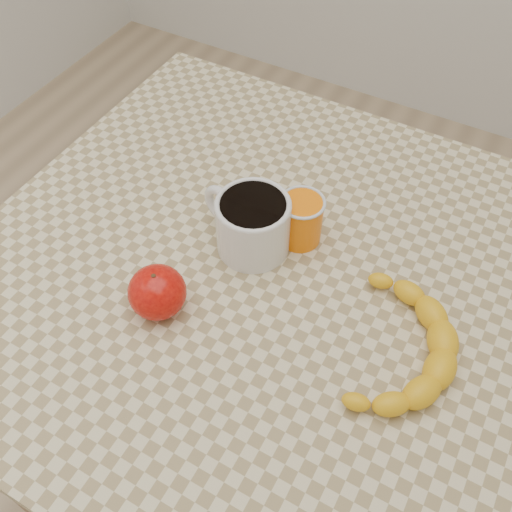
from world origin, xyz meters
The scene contains 6 objects.
ground centered at (0.00, 0.00, 0.00)m, with size 3.00×3.00×0.00m, color tan.
table centered at (0.00, 0.00, 0.66)m, with size 0.80×0.80×0.75m.
coffee_mug centered at (-0.02, 0.03, 0.80)m, with size 0.15×0.12×0.09m.
orange_juice_glass centered at (0.03, 0.08, 0.79)m, with size 0.07×0.07×0.08m.
apple centered at (-0.08, -0.12, 0.78)m, with size 0.09×0.09×0.07m.
banana centered at (0.22, -0.04, 0.77)m, with size 0.18×0.25×0.04m, color yellow, non-canonical shape.
Camera 1 is at (0.24, -0.43, 1.38)m, focal length 40.00 mm.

